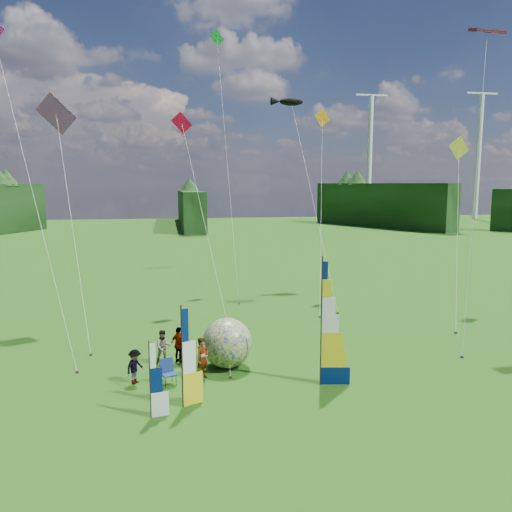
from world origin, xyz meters
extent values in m
plane|color=#1F4B10|center=(0.00, 0.00, 0.00)|extent=(220.00, 220.00, 0.00)
sphere|color=#00228C|center=(-2.09, 5.67, 1.18)|extent=(2.94, 2.94, 2.35)
imported|color=#66594C|center=(-3.32, 4.46, 0.93)|extent=(0.80, 0.80, 1.86)
imported|color=#66594C|center=(-5.02, 6.65, 0.82)|extent=(0.86, 0.52, 1.65)
imported|color=#66594C|center=(-6.23, 4.44, 0.75)|extent=(0.87, 0.99, 1.51)
imported|color=#66594C|center=(-4.28, 6.70, 0.88)|extent=(1.01, 1.04, 1.75)
camera|label=1|loc=(-4.69, -16.73, 8.54)|focal=35.00mm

